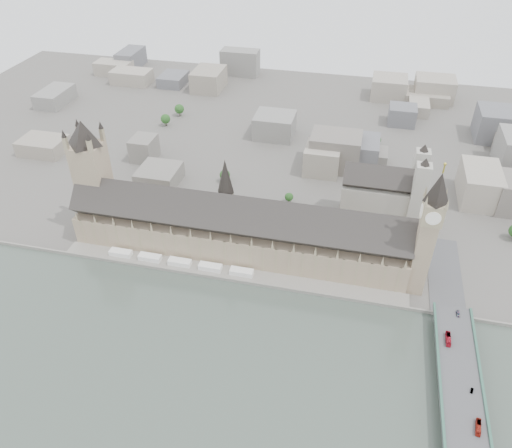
% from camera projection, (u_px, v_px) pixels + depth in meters
% --- Properties ---
extents(ground, '(900.00, 900.00, 0.00)m').
position_uv_depth(ground, '(232.00, 268.00, 390.27)').
color(ground, '#595651').
rests_on(ground, ground).
extents(embankment_wall, '(600.00, 1.50, 3.00)m').
position_uv_depth(embankment_wall, '(226.00, 279.00, 377.63)').
color(embankment_wall, gray).
rests_on(embankment_wall, ground).
extents(river_terrace, '(270.00, 15.00, 2.00)m').
position_uv_depth(river_terrace, '(229.00, 273.00, 383.80)').
color(river_terrace, gray).
rests_on(river_terrace, ground).
extents(terrace_tents, '(118.00, 7.00, 4.00)m').
position_uv_depth(terrace_tents, '(180.00, 262.00, 389.76)').
color(terrace_tents, white).
rests_on(terrace_tents, river_terrace).
extents(palace_of_westminster, '(265.00, 40.73, 55.44)m').
position_uv_depth(palace_of_westminster, '(237.00, 230.00, 392.19)').
color(palace_of_westminster, gray).
rests_on(palace_of_westminster, ground).
extents(elizabeth_tower, '(17.00, 17.00, 107.50)m').
position_uv_depth(elizabeth_tower, '(429.00, 227.00, 336.63)').
color(elizabeth_tower, gray).
rests_on(elizabeth_tower, ground).
extents(victoria_tower, '(30.00, 30.00, 100.00)m').
position_uv_depth(victoria_tower, '(92.00, 172.00, 400.21)').
color(victoria_tower, gray).
rests_on(victoria_tower, ground).
extents(central_tower, '(13.00, 13.00, 48.00)m').
position_uv_depth(central_tower, '(226.00, 186.00, 378.01)').
color(central_tower, gray).
rests_on(central_tower, ground).
extents(westminster_bridge, '(25.00, 325.00, 10.25)m').
position_uv_depth(westminster_bridge, '(460.00, 401.00, 288.96)').
color(westminster_bridge, '#474749').
rests_on(westminster_bridge, ground).
extents(westminster_abbey, '(68.00, 36.00, 64.00)m').
position_uv_depth(westminster_abbey, '(384.00, 194.00, 429.33)').
color(westminster_abbey, '#A7A196').
rests_on(westminster_abbey, ground).
extents(city_skyline_inland, '(720.00, 360.00, 38.00)m').
position_uv_depth(city_skyline_inland, '(288.00, 117.00, 570.73)').
color(city_skyline_inland, gray).
rests_on(city_skyline_inland, ground).
extents(park_trees, '(110.00, 30.00, 15.00)m').
position_uv_depth(park_trees, '(239.00, 215.00, 434.61)').
color(park_trees, '#254F1C').
rests_on(park_trees, ground).
extents(red_bus_north, '(3.06, 11.92, 3.30)m').
position_uv_depth(red_bus_north, '(448.00, 339.00, 317.73)').
color(red_bus_north, '#B21426').
rests_on(red_bus_north, westminster_bridge).
extents(red_bus_south, '(3.92, 10.87, 2.96)m').
position_uv_depth(red_bus_south, '(478.00, 427.00, 268.83)').
color(red_bus_south, '#A32014').
rests_on(red_bus_south, westminster_bridge).
extents(car_silver, '(2.25, 4.02, 1.26)m').
position_uv_depth(car_silver, '(472.00, 391.00, 288.18)').
color(car_silver, gray).
rests_on(car_silver, westminster_bridge).
extents(car_approach, '(2.43, 5.70, 1.64)m').
position_uv_depth(car_approach, '(458.00, 314.00, 336.25)').
color(car_approach, gray).
rests_on(car_approach, westminster_bridge).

